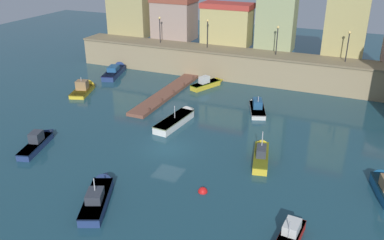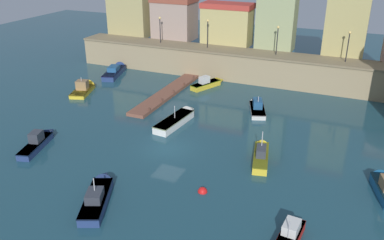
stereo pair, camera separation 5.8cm
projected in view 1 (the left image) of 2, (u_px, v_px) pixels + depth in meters
name	position (u px, v px, depth m)	size (l,w,h in m)	color
ground_plane	(168.00, 149.00, 36.67)	(119.85, 119.85, 0.00)	#1E4756
quay_wall	(241.00, 65.00, 54.28)	(47.28, 4.11, 3.80)	#9E8966
old_town_backdrop	(252.00, 18.00, 55.25)	(43.07, 5.47, 9.54)	tan
pier_dock	(167.00, 93.00, 49.33)	(2.06, 15.06, 0.70)	brown
quay_lamp_0	(160.00, 26.00, 56.86)	(0.32, 0.32, 3.61)	black
quay_lamp_1	(207.00, 29.00, 54.26)	(0.32, 0.32, 3.77)	black
quay_lamp_2	(277.00, 36.00, 50.92)	(0.32, 0.32, 3.61)	black
quay_lamp_3	(348.00, 42.00, 47.89)	(0.32, 0.32, 3.65)	black
moored_boat_1	(261.00, 153.00, 35.03)	(2.39, 6.08, 2.88)	gold
moored_boat_2	(116.00, 70.00, 57.05)	(3.52, 7.42, 1.75)	navy
moored_boat_3	(40.00, 141.00, 37.17)	(2.68, 6.07, 1.75)	navy
moored_boat_5	(85.00, 88.00, 50.59)	(3.35, 5.73, 2.62)	gold
moored_boat_6	(179.00, 118.00, 41.95)	(2.17, 7.09, 2.40)	white
moored_boat_7	(257.00, 106.00, 45.04)	(3.17, 5.71, 2.38)	silver
moored_boat_9	(209.00, 83.00, 51.96)	(3.22, 5.45, 1.74)	gold
moored_boat_11	(99.00, 193.00, 29.57)	(3.88, 6.52, 2.62)	navy
mooring_buoy_0	(203.00, 192.00, 30.44)	(0.72, 0.72, 0.72)	red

